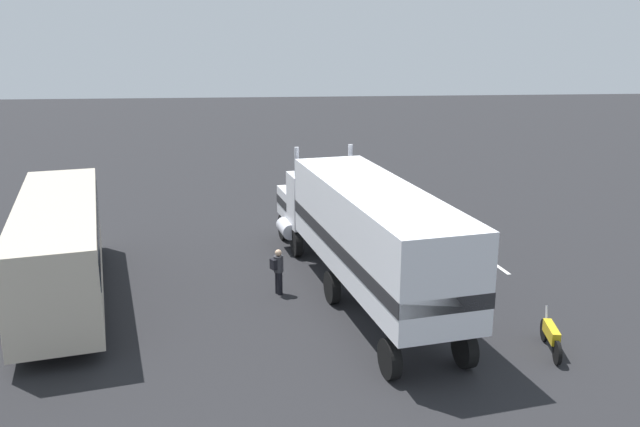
# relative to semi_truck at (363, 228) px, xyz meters

# --- Properties ---
(ground_plane) EXTENTS (120.00, 120.00, 0.00)m
(ground_plane) POSITION_rel_semi_truck_xyz_m (6.93, 0.67, -2.52)
(ground_plane) COLOR #232326
(lane_stripe_near) EXTENTS (4.37, 0.83, 0.01)m
(lane_stripe_near) POSITION_rel_semi_truck_xyz_m (5.04, -2.83, -2.52)
(lane_stripe_near) COLOR silver
(lane_stripe_near) RESTS_ON ground_plane
(lane_stripe_mid) EXTENTS (4.38, 0.80, 0.01)m
(lane_stripe_mid) POSITION_rel_semi_truck_xyz_m (3.89, -5.55, -2.52)
(lane_stripe_mid) COLOR silver
(lane_stripe_mid) RESTS_ON ground_plane
(semi_truck) EXTENTS (14.37, 5.30, 4.50)m
(semi_truck) POSITION_rel_semi_truck_xyz_m (0.00, 0.00, 0.00)
(semi_truck) COLOR white
(semi_truck) RESTS_ON ground_plane
(person_bystander) EXTENTS (0.43, 0.48, 1.63)m
(person_bystander) POSITION_rel_semi_truck_xyz_m (0.58, 2.84, -1.63)
(person_bystander) COLOR black
(person_bystander) RESTS_ON ground_plane
(parked_bus) EXTENTS (11.29, 4.97, 3.40)m
(parked_bus) POSITION_rel_semi_truck_xyz_m (0.78, 10.15, -0.46)
(parked_bus) COLOR #BFB29E
(parked_bus) RESTS_ON ground_plane
(motorcycle) EXTENTS (2.10, 0.44, 1.12)m
(motorcycle) POSITION_rel_semi_truck_xyz_m (-4.41, -4.83, -2.04)
(motorcycle) COLOR black
(motorcycle) RESTS_ON ground_plane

